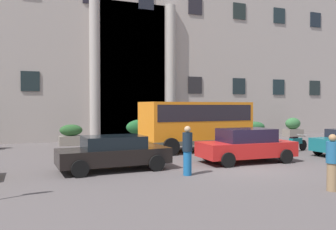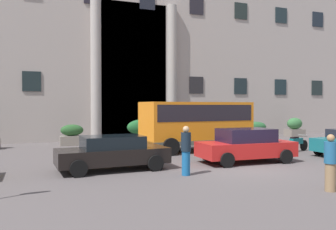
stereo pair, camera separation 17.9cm
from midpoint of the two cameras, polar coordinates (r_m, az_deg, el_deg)
The scene contains 14 objects.
ground_plane at distance 14.39m, azimuth 12.35°, elevation -8.79°, with size 80.00×64.00×0.12m, color #524B4B.
office_building_facade at distance 31.16m, azimuth -5.77°, elevation 14.38°, with size 40.60×9.63×18.92m.
orange_minibus at distance 19.29m, azimuth 5.01°, elevation -1.12°, with size 6.21×2.95×2.72m.
bus_stop_sign at distance 23.29m, azimuth 13.54°, elevation -0.64°, with size 0.44×0.08×2.67m.
hedge_planter_west at distance 22.69m, azimuth -15.38°, elevation -3.26°, with size 1.47×0.75×1.33m.
hedge_planter_east at distance 23.17m, azimuth -4.13°, elevation -2.78°, with size 2.11×0.87×1.60m.
hedge_planter_far_west at distance 27.36m, azimuth 14.52°, elevation -2.48°, with size 1.88×0.81×1.30m.
hedge_planter_entrance_right at distance 30.07m, azimuth 20.37°, elevation -1.95°, with size 1.42×0.97×1.54m.
white_taxi_kerbside at distance 13.66m, azimuth -8.79°, elevation -6.12°, with size 4.36×2.18×1.34m.
parked_sedan_second at distance 15.73m, azimuth 13.07°, elevation -4.91°, with size 4.25×2.03×1.50m.
scooter_by_planter at distance 20.15m, azimuth 20.64°, elevation -4.42°, with size 2.00×0.78×0.89m.
motorcycle_far_end at distance 18.37m, azimuth 13.48°, elevation -4.94°, with size 1.91×0.65×0.89m.
pedestrian_woman_dark_dress at distance 11.26m, azimuth 25.71°, elevation -7.11°, with size 0.36×0.36×1.68m.
pedestrian_man_crossing at distance 12.47m, azimuth 3.40°, elevation -5.87°, with size 0.36×0.36×1.78m.
Camera 2 is at (-7.58, -11.94, 2.50)m, focal length 36.84 mm.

